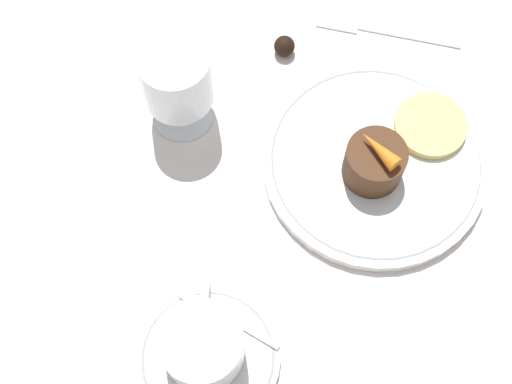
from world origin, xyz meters
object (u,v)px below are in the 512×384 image
(dessert_cake, at_px, (374,163))
(dinner_plate, at_px, (375,162))
(wine_glass, at_px, (177,82))
(fork, at_px, (372,29))
(coffee_cup, at_px, (202,346))

(dessert_cake, bearing_deg, dinner_plate, -19.09)
(wine_glass, relative_size, fork, 0.65)
(dinner_plate, relative_size, dessert_cake, 3.84)
(dinner_plate, height_order, wine_glass, wine_glass)
(wine_glass, xyz_separation_m, dessert_cake, (-0.07, -0.21, -0.03))
(dinner_plate, relative_size, fork, 1.41)
(coffee_cup, bearing_deg, fork, -22.99)
(dinner_plate, distance_m, fork, 0.18)
(fork, bearing_deg, dessert_cake, 178.64)
(dinner_plate, distance_m, dessert_cake, 0.03)
(coffee_cup, xyz_separation_m, dessert_cake, (0.20, -0.16, -0.01))
(wine_glass, xyz_separation_m, fork, (0.13, -0.22, -0.07))
(fork, xyz_separation_m, dessert_cake, (-0.20, 0.00, 0.03))
(coffee_cup, xyz_separation_m, fork, (0.40, -0.17, -0.04))
(dinner_plate, relative_size, wine_glass, 2.17)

